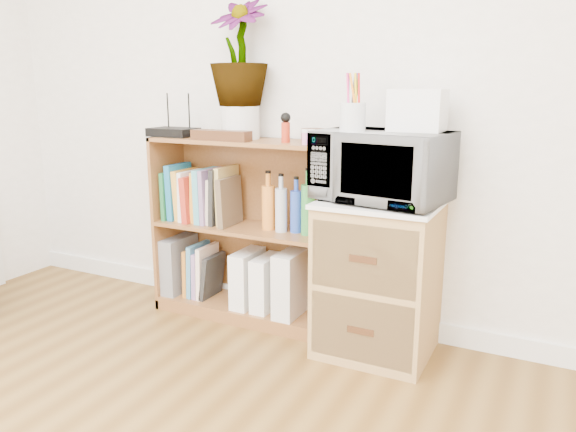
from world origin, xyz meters
The scene contains 21 objects.
skirting_board centered at (0.00, 2.24, 0.05)m, with size 4.00×0.02×0.10m, color white.
bookshelf centered at (-0.35, 2.10, 0.47)m, with size 1.00×0.30×0.95m, color brown.
wicker_unit centered at (0.40, 2.02, 0.35)m, with size 0.50×0.45×0.70m, color #9E7542.
microwave centered at (0.40, 2.02, 0.87)m, with size 0.55×0.37×0.31m, color silver.
pen_cup centered at (0.29, 1.92, 1.09)m, with size 0.11×0.11×0.12m, color silver.
small_appliance centered at (0.53, 2.07, 1.11)m, with size 0.22×0.18×0.18m, color white.
router centered at (-0.77, 2.08, 0.97)m, with size 0.24×0.17×0.04m, color black.
white_bowl centered at (-0.56, 2.07, 0.97)m, with size 0.13×0.13×0.03m, color white.
plant_pot centered at (-0.38, 2.12, 1.03)m, with size 0.19×0.19×0.16m, color silver.
potted_plant centered at (-0.38, 2.12, 1.37)m, with size 0.29×0.29×0.51m, color #2D6528.
trinket_box centered at (-0.42, 2.00, 0.98)m, with size 0.31×0.08×0.05m, color #371B0F.
kokeshi_doll centered at (-0.09, 2.06, 1.00)m, with size 0.04×0.04×0.09m, color #B22C16.
wooden_bowl centered at (0.03, 2.11, 0.98)m, with size 0.11×0.11×0.07m, color #39230F.
paint_jars centered at (0.07, 2.01, 0.98)m, with size 0.12×0.04×0.06m, color #D17489.
file_box centered at (-0.79, 2.10, 0.23)m, with size 0.09×0.25×0.32m, color slate.
magazine_holder_left centered at (-0.33, 2.09, 0.22)m, with size 0.09×0.24×0.30m, color white.
magazine_holder_mid centered at (-0.22, 2.09, 0.21)m, with size 0.09×0.23×0.28m, color white.
magazine_holder_right centered at (-0.07, 2.09, 0.24)m, with size 0.11×0.27×0.33m, color silver.
cookbooks centered at (-0.61, 2.10, 0.64)m, with size 0.40×0.20×0.30m.
liquor_bottles centered at (-0.05, 2.10, 0.65)m, with size 0.37×0.07×0.32m.
lower_books centered at (-0.63, 2.10, 0.21)m, with size 0.17×0.19×0.30m.
Camera 1 is at (1.12, -0.33, 1.22)m, focal length 35.00 mm.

